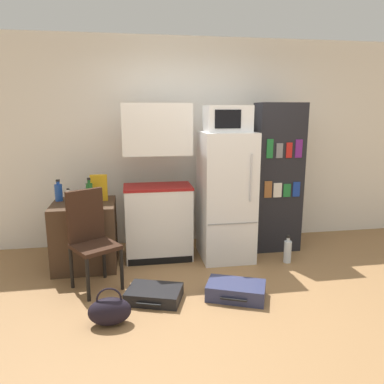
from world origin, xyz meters
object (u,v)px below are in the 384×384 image
Objects in this scene: bottle_green_tall at (90,193)px; suitcase_large_flat at (236,290)px; water_bottle_front at (288,251)px; handbag at (110,311)px; bottle_milk_white at (69,197)px; bottle_blue_soda at (59,192)px; kitchen_hutch at (158,190)px; side_table at (85,234)px; suitcase_small_flat at (154,294)px; microwave at (227,119)px; chair at (90,232)px; cereal_box at (99,188)px; refrigerator at (226,196)px; bookshelf at (277,178)px.

bottle_green_tall reaches higher than suitcase_large_flat.
handbag is at bearing -153.45° from water_bottle_front.
bottle_blue_soda is at bearing 134.77° from bottle_milk_white.
side_table is at bearing -172.72° from kitchen_hutch.
bottle_green_tall is 2.40m from water_bottle_front.
bottle_milk_white is 0.28× the size of suitcase_small_flat.
suitcase_small_flat is (-0.94, -0.97, -1.62)m from microwave.
bottle_green_tall reaches higher than handbag.
handbag reaches higher than suitcase_large_flat.
handbag is (0.32, -1.32, -0.25)m from side_table.
bottle_blue_soda is 0.69× the size of handbag.
microwave is 2.05× the size of bottle_blue_soda.
side_table is at bearing 70.36° from chair.
kitchen_hutch is 6.17× the size of cereal_box.
water_bottle_front is (2.35, -0.31, -0.23)m from side_table.
cereal_box reaches higher than bottle_green_tall.
suitcase_large_flat is (-0.16, -1.05, -0.69)m from refrigerator.
kitchen_hutch is 1.53m from suitcase_large_flat.
chair is at bearing -138.44° from kitchen_hutch.
side_table is 2.58× the size of bottle_green_tall.
side_table is at bearing 103.85° from handbag.
bookshelf is 5.18× the size of handbag.
water_bottle_front is at bearing -15.52° from kitchen_hutch.
kitchen_hutch is 6.37× the size of bottle_green_tall.
kitchen_hutch is 1.70m from water_bottle_front.
microwave is (0.81, -0.10, 0.84)m from kitchen_hutch.
suitcase_large_flat is (1.39, -0.50, -0.50)m from chair.
kitchen_hutch is 1.52m from bookshelf.
handbag is (-1.18, -0.27, 0.05)m from suitcase_large_flat.
bottle_green_tall is 0.97× the size of cereal_box.
chair reaches higher than suitcase_small_flat.
bottle_green_tall is 1.74× the size of bottle_milk_white.
microwave is 2.01m from bottle_milk_white.
bottle_green_tall is at bearing -26.17° from bottle_blue_soda.
bottle_blue_soda is at bearing 88.46° from chair.
kitchen_hutch is 5.54× the size of water_bottle_front.
side_table is 1.71m from refrigerator.
refrigerator is at bearing -166.98° from bookshelf.
cereal_box is 0.90× the size of water_bottle_front.
refrigerator is at bearing 104.28° from suitcase_large_flat.
kitchen_hutch is 2.92× the size of suitcase_large_flat.
side_table is 0.40× the size of bookshelf.
side_table is 0.47m from bottle_milk_white.
side_table is 2.08× the size of handbag.
kitchen_hutch is 1.85× the size of chair.
suitcase_large_flat is 1.07× the size of suitcase_small_flat.
bottle_milk_white is 0.67m from chair.
chair is 2.28m from water_bottle_front.
microwave reaches higher than chair.
kitchen_hutch is at bearing 7.28° from side_table.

